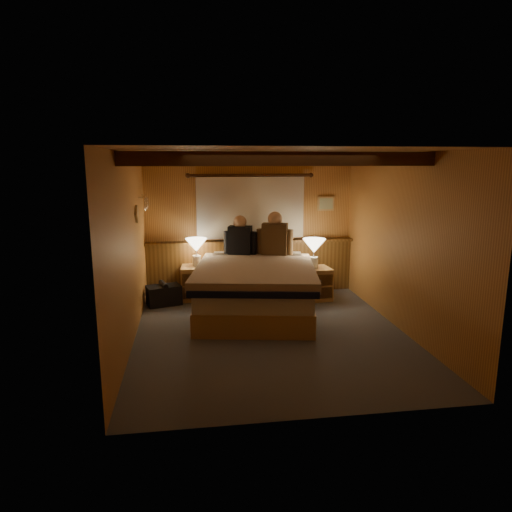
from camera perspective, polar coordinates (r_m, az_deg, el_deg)
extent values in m
plane|color=#4F535E|center=(6.25, 1.86, -9.68)|extent=(4.20, 4.20, 0.00)
plane|color=#D1884E|center=(5.82, 2.02, 12.91)|extent=(4.20, 4.20, 0.00)
plane|color=#CE944A|center=(7.96, -0.75, 3.94)|extent=(3.60, 0.00, 3.60)
plane|color=#CE944A|center=(5.87, -15.62, 0.70)|extent=(0.00, 4.20, 4.20)
plane|color=#CE944A|center=(6.48, 17.81, 1.57)|extent=(0.00, 4.20, 4.20)
plane|color=#CE944A|center=(3.92, 7.38, -4.37)|extent=(3.60, 0.00, 3.60)
cube|color=brown|center=(8.04, -0.67, -1.42)|extent=(3.60, 0.12, 0.90)
cube|color=brown|center=(7.89, -0.63, 1.81)|extent=(3.60, 0.22, 0.04)
cylinder|color=#432610|center=(7.81, -0.68, 10.05)|extent=(2.10, 0.05, 0.05)
sphere|color=#432610|center=(7.75, -8.52, 9.91)|extent=(0.08, 0.08, 0.08)
sphere|color=#432610|center=(8.02, 6.89, 10.01)|extent=(0.08, 0.08, 0.08)
cube|color=white|center=(7.86, -0.68, 6.04)|extent=(1.85, 0.08, 1.05)
cube|color=#432610|center=(5.23, 3.21, 12.05)|extent=(3.60, 0.15, 0.16)
cube|color=#432610|center=(6.70, 0.61, 11.99)|extent=(3.60, 0.15, 0.16)
cylinder|color=silver|center=(7.37, -13.87, 7.28)|extent=(0.03, 0.55, 0.03)
torus|color=silver|center=(7.23, -13.69, 6.25)|extent=(0.01, 0.21, 0.21)
torus|color=silver|center=(7.46, -13.53, 6.42)|extent=(0.01, 0.21, 0.21)
cube|color=tan|center=(8.19, 8.73, 6.49)|extent=(0.30, 0.03, 0.25)
cube|color=beige|center=(8.18, 8.76, 6.48)|extent=(0.24, 0.01, 0.19)
cube|color=#AD7A49|center=(7.01, -0.06, -5.84)|extent=(1.99, 2.43, 0.33)
cube|color=silver|center=(6.93, -0.06, -3.52)|extent=(1.94, 2.38, 0.26)
cube|color=black|center=(6.62, -0.13, -2.77)|extent=(1.97, 2.01, 0.09)
cube|color=#D08F8F|center=(6.74, -0.09, -1.85)|extent=(2.05, 2.23, 0.13)
cube|color=silver|center=(7.72, -2.94, -0.27)|extent=(0.71, 0.48, 0.17)
cube|color=silver|center=(7.70, 3.22, -0.31)|extent=(0.71, 0.48, 0.17)
cube|color=#AD7A49|center=(7.73, -7.36, -3.33)|extent=(0.54, 0.49, 0.57)
cube|color=brown|center=(7.49, -7.44, -2.93)|extent=(0.46, 0.04, 0.20)
cube|color=brown|center=(7.55, -7.40, -4.59)|extent=(0.46, 0.04, 0.20)
cylinder|color=silver|center=(7.49, -7.44, -2.93)|extent=(0.03, 0.03, 0.03)
cylinder|color=silver|center=(7.55, -7.40, -4.59)|extent=(0.03, 0.03, 0.03)
cube|color=#AD7A49|center=(7.73, 7.37, -3.43)|extent=(0.53, 0.49, 0.54)
cube|color=brown|center=(7.51, 7.97, -3.04)|extent=(0.44, 0.06, 0.19)
cube|color=brown|center=(7.57, 7.92, -4.62)|extent=(0.44, 0.06, 0.19)
cylinder|color=silver|center=(7.51, 7.97, -3.04)|extent=(0.03, 0.03, 0.03)
cylinder|color=silver|center=(7.57, 7.92, -4.62)|extent=(0.03, 0.03, 0.03)
cylinder|color=silver|center=(7.67, -7.42, -0.59)|extent=(0.14, 0.14, 0.18)
cylinder|color=silver|center=(7.65, -7.45, 0.29)|extent=(0.02, 0.02, 0.10)
cone|color=#FFF0C6|center=(7.62, -7.47, 1.38)|extent=(0.36, 0.36, 0.22)
cylinder|color=silver|center=(7.62, 7.22, -0.81)|extent=(0.15, 0.15, 0.19)
cylinder|color=silver|center=(7.60, 7.24, 0.12)|extent=(0.03, 0.03, 0.10)
cone|color=#FFF0C6|center=(7.57, 7.27, 1.28)|extent=(0.38, 0.38, 0.23)
cube|color=black|center=(7.61, -2.00, 1.89)|extent=(0.43, 0.32, 0.50)
cylinder|color=black|center=(7.66, -3.60, 1.64)|extent=(0.12, 0.12, 0.40)
cylinder|color=black|center=(7.58, -0.37, 1.54)|extent=(0.12, 0.12, 0.40)
sphere|color=tan|center=(7.56, -2.02, 4.27)|extent=(0.22, 0.22, 0.22)
cube|color=#4E361F|center=(7.58, 2.36, 2.04)|extent=(0.47, 0.36, 0.55)
cylinder|color=#4E361F|center=(7.62, 0.56, 1.76)|extent=(0.13, 0.13, 0.44)
cylinder|color=#4E361F|center=(7.56, 4.17, 1.66)|extent=(0.13, 0.13, 0.44)
sphere|color=tan|center=(7.53, 2.38, 4.66)|extent=(0.24, 0.24, 0.24)
cube|color=black|center=(7.55, -11.44, -4.82)|extent=(0.60, 0.46, 0.32)
cylinder|color=black|center=(7.50, -11.49, -3.50)|extent=(0.17, 0.33, 0.08)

